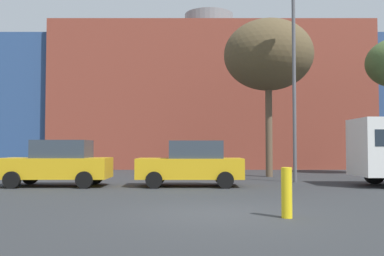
{
  "coord_description": "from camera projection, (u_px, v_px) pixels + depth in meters",
  "views": [
    {
      "loc": [
        -0.62,
        -10.37,
        1.58
      ],
      "look_at": [
        -0.61,
        9.63,
        2.46
      ],
      "focal_mm": 40.49,
      "sensor_mm": 36.0,
      "label": 1
    }
  ],
  "objects": [
    {
      "name": "ground_plane",
      "position": [
        218.0,
        213.0,
        10.29
      ],
      "size": [
        200.0,
        200.0,
        0.0
      ],
      "primitive_type": "plane",
      "color": "#2D3033"
    },
    {
      "name": "building_backdrop",
      "position": [
        209.0,
        103.0,
        35.81
      ],
      "size": [
        37.84,
        11.39,
        12.63
      ],
      "color": "brown",
      "rests_on": "ground_plane"
    },
    {
      "name": "parked_car_1",
      "position": [
        57.0,
        163.0,
        17.39
      ],
      "size": [
        4.28,
        2.1,
        1.86
      ],
      "rotation": [
        0.0,
        0.0,
        3.14
      ],
      "color": "gold",
      "rests_on": "ground_plane"
    },
    {
      "name": "parked_car_2",
      "position": [
        191.0,
        164.0,
        17.4
      ],
      "size": [
        4.22,
        2.07,
        1.83
      ],
      "rotation": [
        0.0,
        0.0,
        3.14
      ],
      "color": "gold",
      "rests_on": "ground_plane"
    },
    {
      "name": "bare_tree_1",
      "position": [
        268.0,
        56.0,
        23.17
      ],
      "size": [
        4.76,
        4.76,
        8.41
      ],
      "color": "brown",
      "rests_on": "ground_plane"
    },
    {
      "name": "bollard_yellow_0",
      "position": [
        286.0,
        193.0,
        9.64
      ],
      "size": [
        0.24,
        0.24,
        1.12
      ],
      "primitive_type": "cylinder",
      "color": "yellow",
      "rests_on": "ground_plane"
    },
    {
      "name": "street_lamp",
      "position": [
        294.0,
        74.0,
        19.59
      ],
      "size": [
        0.8,
        0.24,
        8.65
      ],
      "color": "#59595E",
      "rests_on": "ground_plane"
    }
  ]
}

